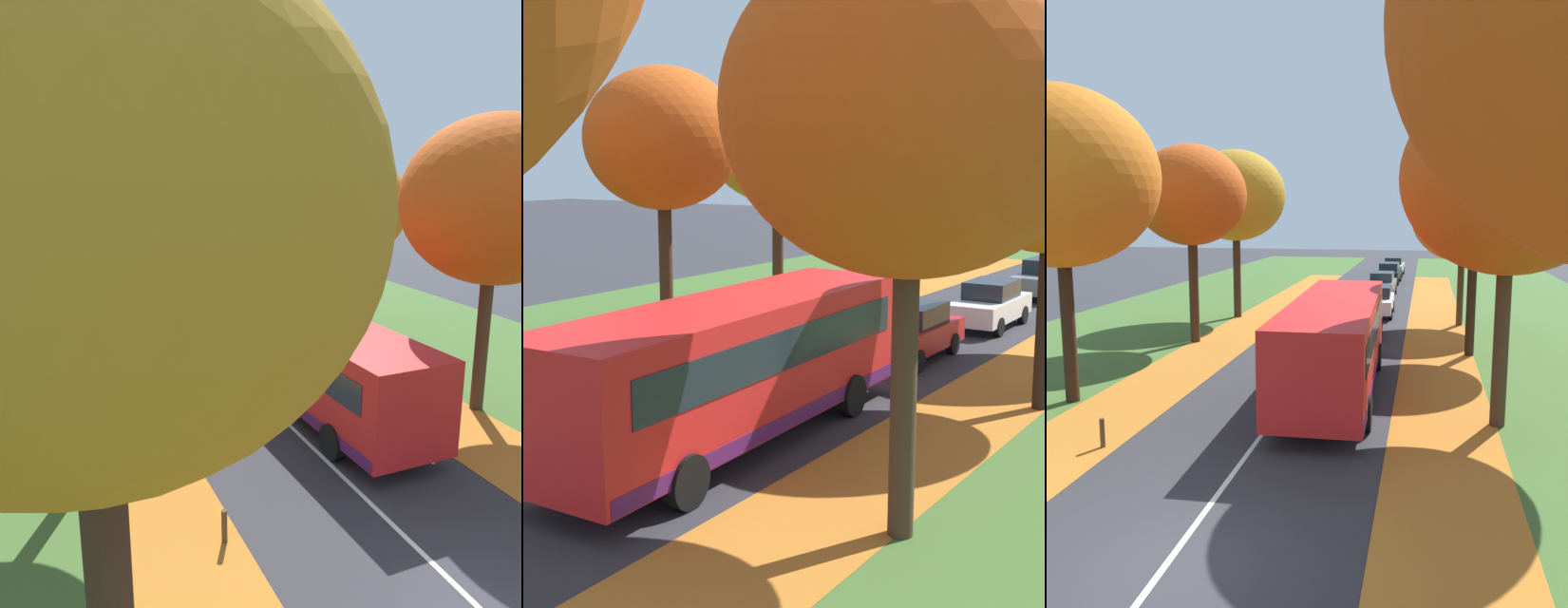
# 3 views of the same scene
# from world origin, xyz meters

# --- Properties ---
(leaf_litter_left) EXTENTS (2.80, 60.00, 0.00)m
(leaf_litter_left) POSITION_xyz_m (-4.60, 14.00, 0.01)
(leaf_litter_left) COLOR #B26B23
(leaf_litter_left) RESTS_ON grass_verge_left
(grass_verge_right) EXTENTS (12.00, 90.00, 0.01)m
(grass_verge_right) POSITION_xyz_m (9.20, 20.00, 0.00)
(grass_verge_right) COLOR #3D6028
(grass_verge_right) RESTS_ON ground
(leaf_litter_right) EXTENTS (2.80, 60.00, 0.00)m
(leaf_litter_right) POSITION_xyz_m (4.60, 14.00, 0.01)
(leaf_litter_right) COLOR #B26B23
(leaf_litter_right) RESTS_ON grass_verge_right
(road_centre_line) EXTENTS (0.12, 80.00, 0.01)m
(road_centre_line) POSITION_xyz_m (0.00, 20.00, 0.00)
(road_centre_line) COLOR silver
(road_centre_line) RESTS_ON ground
(tree_left_nearest) EXTENTS (5.31, 5.31, 9.64)m
(tree_left_nearest) POSITION_xyz_m (-6.39, -0.65, 7.21)
(tree_left_nearest) COLOR #382619
(tree_left_nearest) RESTS_ON ground
(tree_left_near) EXTENTS (5.74, 5.74, 9.23)m
(tree_left_near) POSITION_xyz_m (-6.36, 7.32, 6.63)
(tree_left_near) COLOR black
(tree_left_near) RESTS_ON ground
(tree_left_mid) EXTENTS (4.73, 4.73, 8.49)m
(tree_left_mid) POSITION_xyz_m (-5.84, 15.82, 6.33)
(tree_left_mid) COLOR #382619
(tree_left_mid) RESTS_ON ground
(tree_left_far) EXTENTS (5.28, 5.28, 8.89)m
(tree_left_far) POSITION_xyz_m (-5.92, 22.13, 6.49)
(tree_left_far) COLOR #382619
(tree_left_far) RESTS_ON ground
(tree_right_near) EXTENTS (5.53, 5.53, 9.04)m
(tree_right_near) POSITION_xyz_m (6.02, 7.68, 6.53)
(tree_right_near) COLOR #422D1E
(tree_right_near) RESTS_ON ground
(tree_right_mid) EXTENTS (4.78, 4.78, 7.97)m
(tree_right_mid) POSITION_xyz_m (5.82, 15.60, 5.80)
(tree_right_mid) COLOR black
(tree_right_mid) RESTS_ON ground
(tree_right_far) EXTENTS (5.06, 5.06, 7.76)m
(tree_right_far) POSITION_xyz_m (5.77, 22.04, 5.47)
(tree_right_far) COLOR #422D1E
(tree_right_far) RESTS_ON ground
(bollard_third) EXTENTS (0.12, 0.12, 0.73)m
(bollard_third) POSITION_xyz_m (-3.57, 4.23, 0.37)
(bollard_third) COLOR #4C3823
(bollard_third) RESTS_ON ground
(bus) EXTENTS (2.91, 10.48, 2.98)m
(bus) POSITION_xyz_m (1.29, 9.79, 1.70)
(bus) COLOR red
(bus) RESTS_ON ground
(car_red_lead) EXTENTS (1.83, 4.23, 1.62)m
(car_red_lead) POSITION_xyz_m (1.20, 18.45, 0.81)
(car_red_lead) COLOR #B21919
(car_red_lead) RESTS_ON ground
(car_white_following) EXTENTS (1.82, 4.22, 1.62)m
(car_white_following) POSITION_xyz_m (1.47, 24.24, 0.81)
(car_white_following) COLOR silver
(car_white_following) RESTS_ON ground
(car_grey_third_in_line) EXTENTS (1.86, 4.24, 1.62)m
(car_grey_third_in_line) POSITION_xyz_m (1.18, 31.74, 0.81)
(car_grey_third_in_line) COLOR slate
(car_grey_third_in_line) RESTS_ON ground
(car_black_fourth_in_line) EXTENTS (1.89, 4.25, 1.62)m
(car_black_fourth_in_line) POSITION_xyz_m (1.19, 39.30, 0.81)
(car_black_fourth_in_line) COLOR black
(car_black_fourth_in_line) RESTS_ON ground
(car_silver_trailing) EXTENTS (1.87, 4.24, 1.62)m
(car_silver_trailing) POSITION_xyz_m (1.24, 45.11, 0.81)
(car_silver_trailing) COLOR #B7BABF
(car_silver_trailing) RESTS_ON ground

